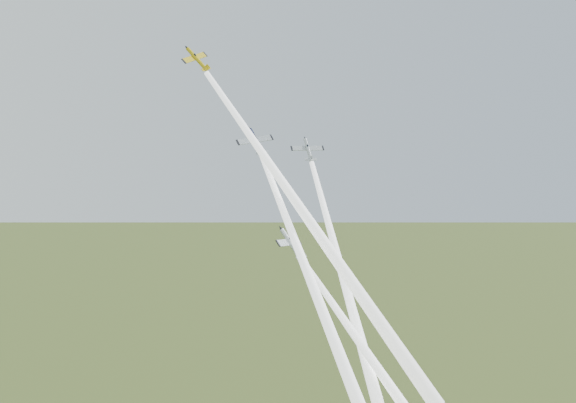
% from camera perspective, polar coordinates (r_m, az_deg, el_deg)
% --- Properties ---
extents(plane_yellow, '(8.91, 6.49, 7.40)m').
position_cam_1_polar(plane_yellow, '(128.88, -7.21, 11.11)').
color(plane_yellow, gold).
extents(smoke_trail_yellow, '(19.18, 41.69, 52.86)m').
position_cam_1_polar(smoke_trail_yellow, '(115.87, 2.02, -2.02)').
color(smoke_trail_yellow, white).
extents(plane_navy, '(7.33, 6.09, 6.98)m').
position_cam_1_polar(plane_navy, '(125.31, -2.52, 4.76)').
color(plane_navy, '#0B1234').
extents(smoke_trail_navy, '(7.42, 44.64, 53.47)m').
position_cam_1_polar(smoke_trail_navy, '(108.58, 3.41, -10.30)').
color(smoke_trail_navy, white).
extents(plane_silver_right, '(8.02, 7.02, 5.93)m').
position_cam_1_polar(plane_silver_right, '(140.27, 1.60, 4.12)').
color(plane_silver_right, '#ADB4BC').
extents(smoke_trail_silver_right, '(16.95, 43.95, 54.61)m').
position_cam_1_polar(smoke_trail_silver_right, '(121.55, 5.43, -9.70)').
color(smoke_trail_silver_right, white).
extents(plane_silver_low, '(9.19, 8.72, 7.24)m').
position_cam_1_polar(plane_silver_low, '(119.64, 0.27, -3.41)').
color(plane_silver_low, '#B3BBC2').
extents(smoke_trail_silver_low, '(17.42, 33.90, 43.26)m').
position_cam_1_polar(smoke_trail_silver_low, '(117.54, 8.88, -15.31)').
color(smoke_trail_silver_low, white).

